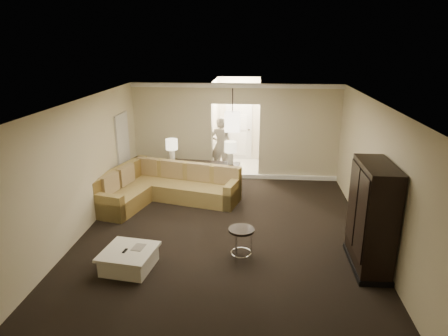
# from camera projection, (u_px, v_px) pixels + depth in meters

# --- Properties ---
(ground) EXTENTS (8.00, 8.00, 0.00)m
(ground) POSITION_uv_depth(u_px,v_px,m) (223.00, 240.00, 8.25)
(ground) COLOR black
(ground) RESTS_ON ground
(wall_back) EXTENTS (6.00, 0.04, 2.80)m
(wall_back) POSITION_uv_depth(u_px,v_px,m) (235.00, 132.00, 11.62)
(wall_back) COLOR beige
(wall_back) RESTS_ON ground
(wall_front) EXTENTS (6.00, 0.04, 2.80)m
(wall_front) POSITION_uv_depth(u_px,v_px,m) (188.00, 304.00, 4.03)
(wall_front) COLOR beige
(wall_front) RESTS_ON ground
(wall_left) EXTENTS (0.04, 8.00, 2.80)m
(wall_left) POSITION_uv_depth(u_px,v_px,m) (76.00, 172.00, 8.07)
(wall_left) COLOR beige
(wall_left) RESTS_ON ground
(wall_right) EXTENTS (0.04, 8.00, 2.80)m
(wall_right) POSITION_uv_depth(u_px,v_px,m) (380.00, 181.00, 7.58)
(wall_right) COLOR beige
(wall_right) RESTS_ON ground
(ceiling) EXTENTS (6.00, 8.00, 0.02)m
(ceiling) POSITION_uv_depth(u_px,v_px,m) (223.00, 105.00, 7.39)
(ceiling) COLOR white
(ceiling) RESTS_ON wall_back
(crown_molding) EXTENTS (6.00, 0.10, 0.12)m
(crown_molding) POSITION_uv_depth(u_px,v_px,m) (236.00, 86.00, 11.16)
(crown_molding) COLOR white
(crown_molding) RESTS_ON wall_back
(baseboard) EXTENTS (6.00, 0.10, 0.12)m
(baseboard) POSITION_uv_depth(u_px,v_px,m) (235.00, 176.00, 11.98)
(baseboard) COLOR white
(baseboard) RESTS_ON ground
(side_door) EXTENTS (0.05, 0.90, 2.10)m
(side_door) POSITION_uv_depth(u_px,v_px,m) (124.00, 152.00, 10.83)
(side_door) COLOR silver
(side_door) RESTS_ON ground
(foyer) EXTENTS (1.44, 2.02, 2.80)m
(foyer) POSITION_uv_depth(u_px,v_px,m) (238.00, 126.00, 12.92)
(foyer) COLOR beige
(foyer) RESTS_ON ground
(sectional_sofa) EXTENTS (3.50, 2.57, 0.91)m
(sectional_sofa) POSITION_uv_depth(u_px,v_px,m) (162.00, 188.00, 10.15)
(sectional_sofa) COLOR brown
(sectional_sofa) RESTS_ON ground
(coffee_table) EXTENTS (1.02, 1.02, 0.38)m
(coffee_table) POSITION_uv_depth(u_px,v_px,m) (129.00, 259.00, 7.19)
(coffee_table) COLOR white
(coffee_table) RESTS_ON ground
(console_table) EXTENTS (2.11, 0.65, 0.80)m
(console_table) POSITION_uv_depth(u_px,v_px,m) (201.00, 174.00, 10.84)
(console_table) COLOR black
(console_table) RESTS_ON ground
(armoire) EXTENTS (0.58, 1.36, 1.95)m
(armoire) POSITION_uv_depth(u_px,v_px,m) (371.00, 219.00, 7.03)
(armoire) COLOR black
(armoire) RESTS_ON ground
(drink_table) EXTENTS (0.49, 0.49, 0.61)m
(drink_table) POSITION_uv_depth(u_px,v_px,m) (241.00, 237.00, 7.45)
(drink_table) COLOR black
(drink_table) RESTS_ON ground
(table_lamp_left) EXTENTS (0.32, 0.32, 0.61)m
(table_lamp_left) POSITION_uv_depth(u_px,v_px,m) (172.00, 147.00, 10.75)
(table_lamp_left) COLOR silver
(table_lamp_left) RESTS_ON console_table
(table_lamp_right) EXTENTS (0.32, 0.32, 0.61)m
(table_lamp_right) POSITION_uv_depth(u_px,v_px,m) (230.00, 149.00, 10.49)
(table_lamp_right) COLOR silver
(table_lamp_right) RESTS_ON console_table
(pendant_light) EXTENTS (0.38, 0.38, 1.09)m
(pendant_light) POSITION_uv_depth(u_px,v_px,m) (232.00, 122.00, 10.21)
(pendant_light) COLOR black
(pendant_light) RESTS_ON ceiling
(person) EXTENTS (0.77, 0.57, 1.97)m
(person) POSITION_uv_depth(u_px,v_px,m) (221.00, 143.00, 12.06)
(person) COLOR beige
(person) RESTS_ON ground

